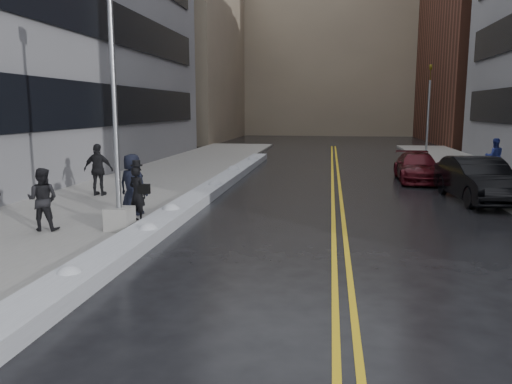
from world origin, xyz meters
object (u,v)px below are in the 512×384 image
at_px(fire_hydrant, 507,182).
at_px(car_maroon, 417,167).
at_px(lamppost, 116,140).
at_px(pedestrian_c, 133,184).
at_px(pedestrian_fedora, 137,194).
at_px(pedestrian_d, 99,170).
at_px(traffic_signal, 429,108).
at_px(car_black, 477,180).
at_px(pedestrian_east, 494,156).
at_px(pedestrian_b, 43,199).

bearing_deg(fire_hydrant, car_maroon, 128.11).
distance_m(lamppost, pedestrian_c, 2.44).
bearing_deg(pedestrian_fedora, pedestrian_d, -27.01).
height_order(traffic_signal, pedestrian_c, traffic_signal).
relative_size(pedestrian_d, car_black, 0.39).
bearing_deg(pedestrian_c, pedestrian_east, -126.67).
relative_size(pedestrian_c, pedestrian_east, 1.05).
xyz_separation_m(fire_hydrant, pedestrian_fedora, (-12.20, -6.95, 0.40)).
relative_size(pedestrian_c, car_maroon, 0.41).
distance_m(pedestrian_b, pedestrian_east, 20.72).
bearing_deg(pedestrian_fedora, lamppost, 109.51).
distance_m(fire_hydrant, traffic_signal, 14.30).
xyz_separation_m(lamppost, pedestrian_east, (13.46, 13.48, -1.50)).
distance_m(pedestrian_fedora, pedestrian_east, 18.25).
distance_m(fire_hydrant, pedestrian_fedora, 14.05).
bearing_deg(pedestrian_b, pedestrian_d, -86.79).
height_order(lamppost, pedestrian_c, lamppost).
xyz_separation_m(lamppost, car_maroon, (9.53, 11.54, -1.88)).
bearing_deg(traffic_signal, pedestrian_east, -78.97).
distance_m(traffic_signal, car_black, 15.70).
xyz_separation_m(pedestrian_d, car_black, (13.75, 1.60, -0.31)).
height_order(pedestrian_c, pedestrian_east, pedestrian_c).
bearing_deg(traffic_signal, pedestrian_fedora, -119.18).
relative_size(lamppost, pedestrian_fedora, 4.79).
distance_m(pedestrian_fedora, car_black, 12.03).
bearing_deg(pedestrian_b, fire_hydrant, -157.04).
bearing_deg(lamppost, pedestrian_d, 120.81).
bearing_deg(pedestrian_d, pedestrian_b, 100.19).
bearing_deg(pedestrian_east, pedestrian_fedora, 46.76).
relative_size(pedestrian_b, car_black, 0.34).
height_order(pedestrian_b, pedestrian_east, pedestrian_east).
relative_size(pedestrian_b, pedestrian_c, 0.90).
xyz_separation_m(fire_hydrant, pedestrian_east, (1.16, 5.48, 0.48)).
height_order(lamppost, fire_hydrant, lamppost).
bearing_deg(lamppost, pedestrian_b, -169.85).
xyz_separation_m(pedestrian_b, car_black, (12.76, 6.90, -0.18)).
height_order(pedestrian_fedora, pedestrian_b, pedestrian_b).
relative_size(pedestrian_b, pedestrian_d, 0.87).
height_order(pedestrian_fedora, pedestrian_d, pedestrian_d).
xyz_separation_m(fire_hydrant, car_black, (-1.50, -1.45, 0.25)).
bearing_deg(car_maroon, pedestrian_c, -134.57).
bearing_deg(pedestrian_east, car_black, 72.83).
height_order(lamppost, traffic_signal, lamppost).
height_order(pedestrian_east, car_black, pedestrian_east).
height_order(pedestrian_fedora, car_black, pedestrian_fedora).
bearing_deg(pedestrian_c, lamppost, 115.13).
xyz_separation_m(lamppost, car_black, (10.80, 6.55, -1.73)).
bearing_deg(pedestrian_east, pedestrian_d, 31.28).
relative_size(pedestrian_fedora, car_black, 0.33).
relative_size(pedestrian_east, car_maroon, 0.39).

